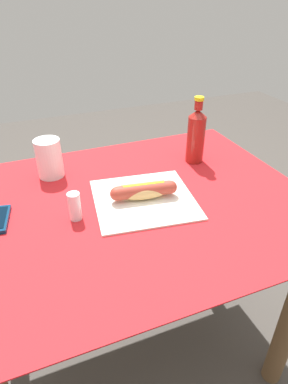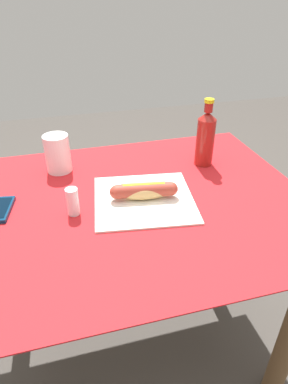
% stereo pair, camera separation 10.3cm
% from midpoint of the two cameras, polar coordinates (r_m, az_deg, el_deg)
% --- Properties ---
extents(ground_plane, '(6.00, 6.00, 0.00)m').
position_cam_midpoint_polar(ground_plane, '(1.57, 0.42, -24.57)').
color(ground_plane, '#47423D').
rests_on(ground_plane, ground).
extents(dining_table, '(1.12, 0.86, 0.73)m').
position_cam_midpoint_polar(dining_table, '(1.11, 0.54, -7.47)').
color(dining_table, brown).
rests_on(dining_table, ground).
extents(paper_wrapper, '(0.34, 0.34, 0.01)m').
position_cam_midpoint_polar(paper_wrapper, '(1.04, 2.82, -1.34)').
color(paper_wrapper, silver).
rests_on(paper_wrapper, dining_table).
extents(hot_dog, '(0.21, 0.08, 0.05)m').
position_cam_midpoint_polar(hot_dog, '(1.03, 2.86, 0.12)').
color(hot_dog, '#DBB26B').
rests_on(hot_dog, paper_wrapper).
extents(soda_bottle, '(0.07, 0.07, 0.25)m').
position_cam_midpoint_polar(soda_bottle, '(1.24, 12.86, 9.04)').
color(soda_bottle, maroon).
rests_on(soda_bottle, dining_table).
extents(drinking_cup, '(0.09, 0.09, 0.13)m').
position_cam_midpoint_polar(drinking_cup, '(1.20, -12.22, 6.39)').
color(drinking_cup, white).
rests_on(drinking_cup, dining_table).
extents(salt_shaker, '(0.04, 0.04, 0.08)m').
position_cam_midpoint_polar(salt_shaker, '(0.97, -9.18, -1.73)').
color(salt_shaker, silver).
rests_on(salt_shaker, dining_table).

